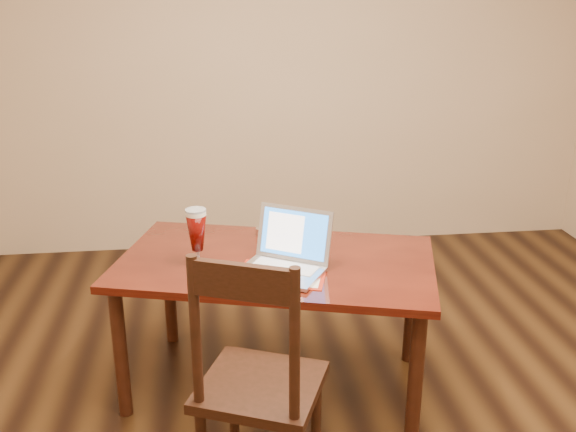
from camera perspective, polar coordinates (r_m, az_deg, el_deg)
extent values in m
cube|color=tan|center=(4.76, 0.69, 12.98)|extent=(4.50, 0.01, 2.70)
cube|color=#4D140A|center=(3.04, -1.09, -4.19)|extent=(1.64, 1.20, 0.04)
cylinder|color=#32150C|center=(3.09, -14.66, -11.69)|extent=(0.06, 0.06, 0.65)
cylinder|color=#32150C|center=(2.87, 11.27, -14.00)|extent=(0.06, 0.06, 0.65)
cylinder|color=#32150C|center=(3.64, -10.50, -6.31)|extent=(0.06, 0.06, 0.65)
cylinder|color=#32150C|center=(3.46, 10.93, -7.79)|extent=(0.06, 0.06, 0.65)
cube|color=#9C200E|center=(2.87, -0.55, -5.21)|extent=(0.45, 0.37, 0.00)
cube|color=silver|center=(2.87, -0.55, -5.18)|extent=(0.40, 0.33, 0.00)
cube|color=#BDBCC1|center=(2.87, -0.72, -5.03)|extent=(0.44, 0.40, 0.02)
cube|color=silver|center=(2.90, -0.30, -4.49)|extent=(0.31, 0.25, 0.00)
cube|color=silver|center=(2.81, -1.32, -5.40)|extent=(0.11, 0.10, 0.00)
cube|color=#BDBCC1|center=(2.95, 0.55, -1.59)|extent=(0.35, 0.25, 0.24)
cube|color=blue|center=(2.94, 0.51, -1.60)|extent=(0.30, 0.21, 0.20)
cube|color=white|center=(2.96, -0.27, -1.48)|extent=(0.18, 0.13, 0.17)
cylinder|color=silver|center=(3.02, -7.98, -4.10)|extent=(0.08, 0.08, 0.01)
cylinder|color=silver|center=(3.00, -8.01, -3.51)|extent=(0.01, 0.01, 0.06)
cylinder|color=silver|center=(2.93, -8.20, 0.25)|extent=(0.09, 0.09, 0.02)
cylinder|color=silver|center=(2.92, -8.21, 0.51)|extent=(0.09, 0.09, 0.01)
cylinder|color=silver|center=(3.32, -2.38, -1.40)|extent=(0.06, 0.06, 0.04)
cylinder|color=silver|center=(3.33, 0.20, -1.30)|extent=(0.06, 0.06, 0.04)
cube|color=black|center=(2.54, -2.44, -14.91)|extent=(0.58, 0.57, 0.04)
cylinder|color=black|center=(2.86, -4.84, -16.41)|extent=(0.04, 0.04, 0.44)
cylinder|color=black|center=(2.78, 2.50, -17.65)|extent=(0.04, 0.04, 0.44)
cylinder|color=black|center=(2.30, -8.24, -10.06)|extent=(0.04, 0.04, 0.57)
cylinder|color=black|center=(2.20, 0.60, -11.44)|extent=(0.04, 0.04, 0.57)
cube|color=black|center=(2.14, -4.07, -5.86)|extent=(0.35, 0.17, 0.13)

